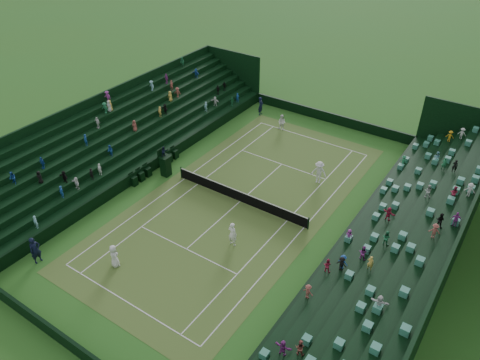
{
  "coord_description": "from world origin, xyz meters",
  "views": [
    {
      "loc": [
        15.98,
        -23.59,
        21.52
      ],
      "look_at": [
        0.0,
        0.0,
        2.0
      ],
      "focal_mm": 35.0,
      "sensor_mm": 36.0,
      "label": 1
    }
  ],
  "objects": [
    {
      "name": "perimeter_wall_north",
      "position": [
        0.0,
        15.88,
        0.5
      ],
      "size": [
        17.17,
        0.2,
        1.0
      ],
      "primitive_type": "cube",
      "color": "black",
      "rests_on": "ground"
    },
    {
      "name": "south_grandstand",
      "position": [
        -12.66,
        0.0,
        1.55
      ],
      "size": [
        6.6,
        32.0,
        4.9
      ],
      "color": "black",
      "rests_on": "ground"
    },
    {
      "name": "player_far_west",
      "position": [
        -3.14,
        11.79,
        0.78
      ],
      "size": [
        0.77,
        0.6,
        1.57
      ],
      "primitive_type": "imported",
      "rotation": [
        0.0,
        0.0,
        -0.01
      ],
      "color": "white",
      "rests_on": "ground"
    },
    {
      "name": "line_judge_south",
      "position": [
        -7.21,
        -12.66,
        0.97
      ],
      "size": [
        0.52,
        0.74,
        1.94
      ],
      "primitive_type": "imported",
      "rotation": [
        0.0,
        0.0,
        1.49
      ],
      "color": "black",
      "rests_on": "ground"
    },
    {
      "name": "line_judge_north",
      "position": [
        -6.58,
        13.47,
        0.95
      ],
      "size": [
        0.57,
        0.76,
        1.91
      ],
      "primitive_type": "imported",
      "rotation": [
        0.0,
        0.0,
        1.74
      ],
      "color": "black",
      "rests_on": "ground"
    },
    {
      "name": "court_surface",
      "position": [
        0.0,
        0.0,
        0.01
      ],
      "size": [
        12.97,
        26.77,
        0.01
      ],
      "primitive_type": "cube",
      "color": "#2D6E24",
      "rests_on": "ground"
    },
    {
      "name": "courtside_chairs",
      "position": [
        -8.28,
        -0.42,
        0.42
      ],
      "size": [
        0.52,
        5.49,
        1.12
      ],
      "color": "black",
      "rests_on": "ground"
    },
    {
      "name": "player_far_east",
      "position": [
        3.77,
        5.68,
        0.97
      ],
      "size": [
        1.37,
        0.95,
        1.94
      ],
      "primitive_type": "imported",
      "rotation": [
        0.0,
        0.0,
        0.19
      ],
      "color": "white",
      "rests_on": "ground"
    },
    {
      "name": "tennis_net",
      "position": [
        0.0,
        0.0,
        0.53
      ],
      "size": [
        11.67,
        0.1,
        1.06
      ],
      "color": "black",
      "rests_on": "ground"
    },
    {
      "name": "ground",
      "position": [
        0.0,
        0.0,
        0.0
      ],
      "size": [
        160.0,
        160.0,
        0.0
      ],
      "primitive_type": "plane",
      "color": "#336B22",
      "rests_on": "ground"
    },
    {
      "name": "umpire_chair",
      "position": [
        -7.12,
        -0.38,
        1.15
      ],
      "size": [
        0.86,
        0.86,
        2.7
      ],
      "color": "black",
      "rests_on": "ground"
    },
    {
      "name": "perimeter_wall_east",
      "position": [
        8.48,
        0.0,
        0.5
      ],
      "size": [
        0.2,
        31.77,
        1.0
      ],
      "primitive_type": "cube",
      "color": "black",
      "rests_on": "ground"
    },
    {
      "name": "player_near_west",
      "position": [
        -2.78,
        -10.12,
        0.83
      ],
      "size": [
        0.94,
        0.78,
        1.65
      ],
      "primitive_type": "imported",
      "rotation": [
        0.0,
        0.0,
        2.78
      ],
      "color": "white",
      "rests_on": "ground"
    },
    {
      "name": "north_grandstand",
      "position": [
        12.66,
        0.0,
        1.55
      ],
      "size": [
        6.6,
        32.0,
        4.9
      ],
      "color": "black",
      "rests_on": "ground"
    },
    {
      "name": "perimeter_wall_south",
      "position": [
        0.0,
        -15.88,
        0.5
      ],
      "size": [
        17.17,
        0.2,
        1.0
      ],
      "primitive_type": "cube",
      "color": "black",
      "rests_on": "ground"
    },
    {
      "name": "player_near_east",
      "position": [
        2.29,
        -4.27,
        0.93
      ],
      "size": [
        0.71,
        0.5,
        1.86
      ],
      "primitive_type": "imported",
      "rotation": [
        0.0,
        0.0,
        3.06
      ],
      "color": "white",
      "rests_on": "ground"
    },
    {
      "name": "perimeter_wall_west",
      "position": [
        -8.48,
        0.0,
        0.5
      ],
      "size": [
        0.2,
        31.77,
        1.0
      ],
      "primitive_type": "cube",
      "color": "black",
      "rests_on": "ground"
    }
  ]
}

